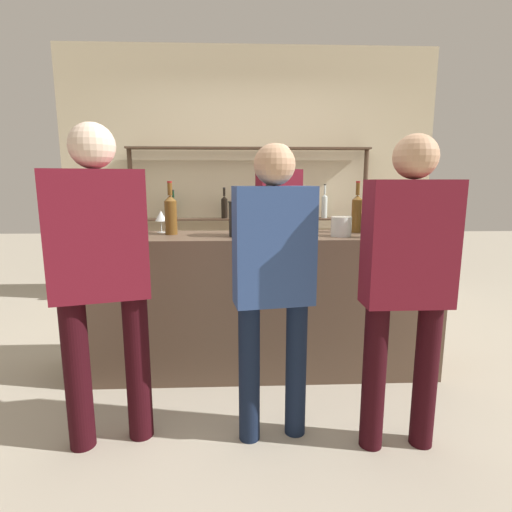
% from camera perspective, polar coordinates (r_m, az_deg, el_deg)
% --- Properties ---
extents(ground_plane, '(16.00, 16.00, 0.00)m').
position_cam_1_polar(ground_plane, '(3.08, -0.00, -15.66)').
color(ground_plane, '#B2A893').
extents(bar_counter, '(2.53, 0.55, 0.99)m').
position_cam_1_polar(bar_counter, '(2.89, -0.00, -6.79)').
color(bar_counter, brown).
rests_on(bar_counter, ground_plane).
extents(back_wall, '(4.13, 0.12, 2.80)m').
position_cam_1_polar(back_wall, '(4.63, -1.00, 11.08)').
color(back_wall, beige).
rests_on(back_wall, ground_plane).
extents(back_shelf, '(2.63, 0.18, 1.72)m').
position_cam_1_polar(back_shelf, '(4.45, -0.80, 8.14)').
color(back_shelf, '#4C3828').
rests_on(back_shelf, ground_plane).
extents(counter_bottle_0, '(0.07, 0.07, 0.37)m').
position_cam_1_polar(counter_bottle_0, '(2.75, 16.51, 5.44)').
color(counter_bottle_0, black).
rests_on(counter_bottle_0, bar_counter).
extents(counter_bottle_1, '(0.09, 0.09, 0.36)m').
position_cam_1_polar(counter_bottle_1, '(2.99, 17.84, 5.79)').
color(counter_bottle_1, black).
rests_on(counter_bottle_1, bar_counter).
extents(counter_bottle_2, '(0.07, 0.07, 0.37)m').
position_cam_1_polar(counter_bottle_2, '(3.01, 14.20, 6.03)').
color(counter_bottle_2, brown).
rests_on(counter_bottle_2, bar_counter).
extents(counter_bottle_3, '(0.09, 0.09, 0.37)m').
position_cam_1_polar(counter_bottle_3, '(2.86, -12.08, 5.93)').
color(counter_bottle_3, brown).
rests_on(counter_bottle_3, bar_counter).
extents(counter_bottle_4, '(0.09, 0.09, 0.35)m').
position_cam_1_polar(counter_bottle_4, '(2.65, 1.79, 5.52)').
color(counter_bottle_4, black).
rests_on(counter_bottle_4, bar_counter).
extents(wine_glass, '(0.09, 0.09, 0.16)m').
position_cam_1_polar(wine_glass, '(2.99, -13.42, 5.53)').
color(wine_glass, silver).
rests_on(wine_glass, bar_counter).
extents(ice_bucket, '(0.21, 0.21, 0.24)m').
position_cam_1_polar(ice_bucket, '(2.72, -1.79, 5.36)').
color(ice_bucket, black).
rests_on(ice_bucket, bar_counter).
extents(cork_jar, '(0.14, 0.14, 0.13)m').
position_cam_1_polar(cork_jar, '(2.78, 12.09, 4.13)').
color(cork_jar, silver).
rests_on(cork_jar, bar_counter).
extents(customer_right, '(0.42, 0.21, 1.58)m').
position_cam_1_polar(customer_right, '(2.07, 20.80, -2.25)').
color(customer_right, black).
rests_on(customer_right, ground_plane).
extents(server_behind_counter, '(0.43, 0.29, 1.69)m').
position_cam_1_polar(server_behind_counter, '(3.65, 3.26, 5.12)').
color(server_behind_counter, black).
rests_on(server_behind_counter, ground_plane).
extents(customer_left, '(0.50, 0.31, 1.63)m').
position_cam_1_polar(customer_left, '(2.10, -21.32, -1.37)').
color(customer_left, black).
rests_on(customer_left, ground_plane).
extents(customer_center, '(0.42, 0.24, 1.54)m').
position_cam_1_polar(customer_center, '(2.01, 2.54, -2.37)').
color(customer_center, '#121C33').
rests_on(customer_center, ground_plane).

